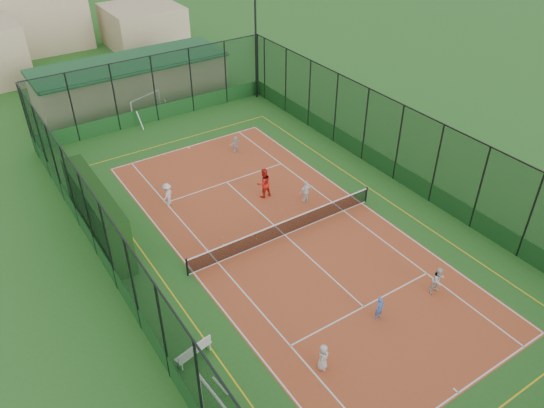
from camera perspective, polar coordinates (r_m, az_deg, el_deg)
The scene contains 17 objects.
ground at distance 28.75m, azimuth 1.38°, elevation -3.36°, with size 300.00×300.00×0.00m, color #286020.
court_slab at distance 28.75m, azimuth 1.38°, elevation -3.36°, with size 11.17×23.97×0.01m, color #A84025.
tennis_net at distance 28.43m, azimuth 1.39°, elevation -2.52°, with size 11.67×0.12×1.06m, color black, non-canonical shape.
perimeter_fence at distance 27.28m, azimuth 1.45°, elevation 0.77°, with size 18.12×34.12×5.00m, color black, non-canonical shape.
floodlight_ne at distance 43.42m, azimuth -1.74°, elevation 16.46°, with size 0.60×0.26×8.25m, color black, non-canonical shape.
clubhouse at distance 45.51m, azimuth -14.91°, elevation 12.79°, with size 15.20×7.20×3.15m, color tan, non-canonical shape.
hedge_left at distance 29.00m, azimuth -18.23°, elevation -0.99°, with size 1.12×7.46×3.27m, color black.
white_bench at distance 22.71m, azimuth -8.47°, elevation -15.31°, with size 1.66×0.46×0.94m, color white, non-canonical shape.
futsal_goal_far at distance 41.67m, azimuth -13.36°, elevation 10.03°, with size 2.94×0.85×1.90m, color white, non-canonical shape.
child_near_left at distance 22.13m, azimuth 5.52°, elevation -16.06°, with size 0.62×0.40×1.27m, color silver.
child_near_mid at distance 24.31m, azimuth 11.50°, elevation -10.92°, with size 0.45×0.29×1.23m, color #4872CE.
child_near_right at distance 26.15m, azimuth 17.45°, elevation -7.84°, with size 0.70×0.54×1.44m, color silver.
child_far_left at distance 31.32m, azimuth -11.18°, elevation 1.05°, with size 0.89×0.51×1.38m, color silver.
child_far_right at distance 31.01m, azimuth 3.65°, elevation 1.34°, with size 0.81×0.34×1.39m, color white.
child_far_back at distance 36.34m, azimuth -3.95°, elevation 6.48°, with size 1.05×0.33×1.13m, color silver.
coach at distance 31.28m, azimuth -0.90°, elevation 2.28°, with size 0.91×0.71×1.87m, color red.
tennis_balls at distance 28.79m, azimuth -2.83°, elevation -3.23°, with size 4.43×1.53×0.07m.
Camera 1 is at (-13.02, -18.50, 17.74)m, focal length 35.00 mm.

